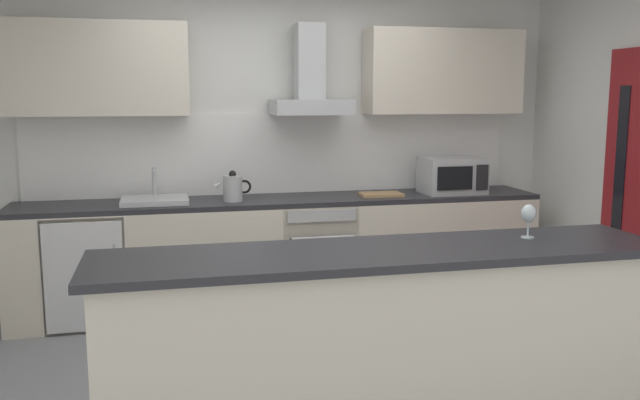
% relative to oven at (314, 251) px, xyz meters
% --- Properties ---
extents(ground, '(5.76, 4.48, 0.02)m').
position_rel_oven_xyz_m(ground, '(-0.23, -1.39, -0.47)').
color(ground, gray).
extents(wall_back, '(5.76, 0.12, 2.60)m').
position_rel_oven_xyz_m(wall_back, '(-0.23, 0.41, 0.84)').
color(wall_back, white).
rests_on(wall_back, ground).
extents(backsplash_tile, '(4.05, 0.02, 0.66)m').
position_rel_oven_xyz_m(backsplash_tile, '(-0.23, 0.33, 0.77)').
color(backsplash_tile, white).
extents(counter_back, '(4.19, 0.60, 0.90)m').
position_rel_oven_xyz_m(counter_back, '(-0.23, 0.03, -0.01)').
color(counter_back, beige).
rests_on(counter_back, ground).
extents(counter_island, '(2.85, 0.64, 0.97)m').
position_rel_oven_xyz_m(counter_island, '(-0.13, -2.17, 0.03)').
color(counter_island, beige).
rests_on(counter_island, ground).
extents(upper_cabinets, '(4.13, 0.32, 0.70)m').
position_rel_oven_xyz_m(upper_cabinets, '(-0.23, 0.18, 1.45)').
color(upper_cabinets, beige).
extents(oven, '(0.60, 0.62, 0.80)m').
position_rel_oven_xyz_m(oven, '(0.00, 0.00, 0.00)').
color(oven, slate).
rests_on(oven, ground).
extents(refrigerator, '(0.58, 0.60, 0.85)m').
position_rel_oven_xyz_m(refrigerator, '(-1.75, -0.00, -0.03)').
color(refrigerator, white).
rests_on(refrigerator, ground).
extents(microwave, '(0.50, 0.38, 0.30)m').
position_rel_oven_xyz_m(microwave, '(1.18, -0.03, 0.59)').
color(microwave, '#B7BABC').
rests_on(microwave, counter_back).
extents(sink, '(0.50, 0.40, 0.26)m').
position_rel_oven_xyz_m(sink, '(-1.24, 0.01, 0.47)').
color(sink, silver).
rests_on(sink, counter_back).
extents(kettle, '(0.29, 0.15, 0.24)m').
position_rel_oven_xyz_m(kettle, '(-0.65, -0.03, 0.55)').
color(kettle, '#B7BABC').
rests_on(kettle, counter_back).
extents(range_hood, '(0.62, 0.45, 0.72)m').
position_rel_oven_xyz_m(range_hood, '(0.00, 0.13, 1.33)').
color(range_hood, '#B7BABC').
extents(wine_glass, '(0.08, 0.08, 0.18)m').
position_rel_oven_xyz_m(wine_glass, '(0.68, -2.09, 0.64)').
color(wine_glass, silver).
rests_on(wine_glass, counter_island).
extents(chopping_board, '(0.35, 0.23, 0.02)m').
position_rel_oven_xyz_m(chopping_board, '(0.56, -0.02, 0.45)').
color(chopping_board, tan).
rests_on(chopping_board, counter_back).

